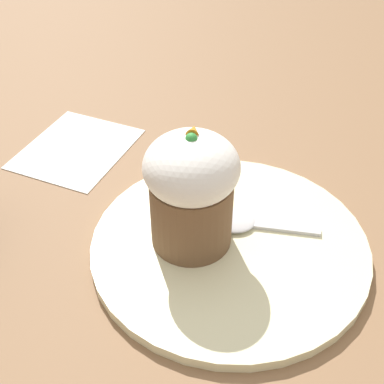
{
  "coord_description": "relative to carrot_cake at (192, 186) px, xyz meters",
  "views": [
    {
      "loc": [
        -0.36,
        -0.01,
        0.37
      ],
      "look_at": [
        0.0,
        0.04,
        0.07
      ],
      "focal_mm": 50.0,
      "sensor_mm": 36.0,
      "label": 1
    }
  ],
  "objects": [
    {
      "name": "ground_plane",
      "position": [
        -0.0,
        -0.04,
        -0.07
      ],
      "size": [
        4.0,
        4.0,
        0.0
      ],
      "primitive_type": "plane",
      "color": "#846042"
    },
    {
      "name": "dessert_plate",
      "position": [
        -0.0,
        -0.04,
        -0.07
      ],
      "size": [
        0.26,
        0.26,
        0.01
      ],
      "color": "beige",
      "rests_on": "ground_plane"
    },
    {
      "name": "carrot_cake",
      "position": [
        0.0,
        0.0,
        0.0
      ],
      "size": [
        0.08,
        0.08,
        0.12
      ],
      "color": "brown",
      "rests_on": "dessert_plate"
    },
    {
      "name": "spoon",
      "position": [
        0.02,
        -0.04,
        -0.06
      ],
      "size": [
        0.04,
        0.11,
        0.01
      ],
      "color": "silver",
      "rests_on": "dessert_plate"
    },
    {
      "name": "paper_napkin",
      "position": [
        0.14,
        0.16,
        -0.07
      ],
      "size": [
        0.16,
        0.15,
        0.0
      ],
      "color": "white",
      "rests_on": "ground_plane"
    }
  ]
}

